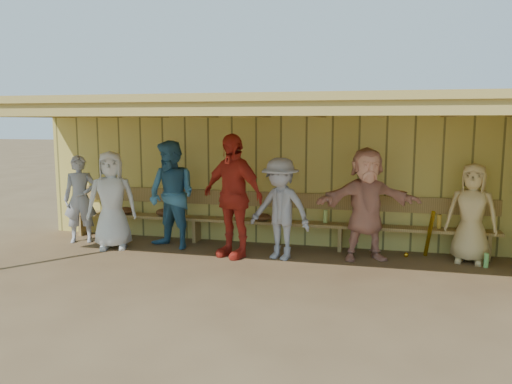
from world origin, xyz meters
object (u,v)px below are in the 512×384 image
player_d (232,196)px  player_f (366,204)px  player_a (80,199)px  player_c (172,195)px  player_e (280,209)px  player_b (112,200)px  bench (267,215)px  player_h (472,213)px

player_d → player_f: player_d is taller
player_f → player_a: bearing=163.1°
player_c → player_f: size_ratio=1.04×
player_e → player_f: 1.35m
player_b → player_f: player_f is taller
bench → player_d: bearing=-113.4°
player_e → player_b: bearing=-160.6°
player_e → bench: bearing=134.9°
player_b → player_e: player_b is taller
player_c → player_f: bearing=20.9°
player_d → player_e: bearing=26.7°
player_a → player_c: player_c is taller
bench → player_f: bearing=-16.9°
player_d → player_e: (0.77, 0.04, -0.19)m
player_a → bench: (3.29, 0.59, -0.26)m
player_e → player_f: (1.31, 0.29, 0.08)m
player_d → player_e: 0.80m
player_h → bench: bearing=-171.7°
player_b → player_e: size_ratio=1.04×
player_b → player_h: size_ratio=1.09×
player_e → player_c: bearing=-167.8°
player_a → player_c: 1.78m
player_b → bench: player_b is taller
player_a → player_h: 6.59m
player_b → player_c: (0.99, 0.26, 0.09)m
player_b → player_h: 5.83m
player_a → player_c: (1.78, -0.02, 0.14)m
player_e → player_h: player_e is taller
player_f → player_c: bearing=163.8°
player_a → bench: bearing=-12.6°
player_d → player_a: bearing=-161.2°
player_d → player_f: size_ratio=1.12×
player_c → player_d: 1.18m
player_a → player_c: size_ratio=0.85×
bench → player_h: bearing=-5.3°
player_c → player_e: size_ratio=1.15×
player_d → player_h: player_d is taller
player_a → player_c: bearing=-23.2°
player_e → bench: size_ratio=0.21×
player_c → player_d: size_ratio=0.93×
player_c → player_e: (1.92, -0.21, -0.12)m
player_h → player_d: bearing=-157.9°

